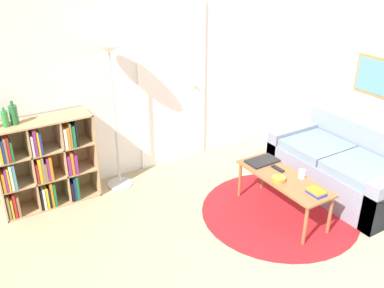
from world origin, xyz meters
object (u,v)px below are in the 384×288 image
Objects in this scene: couch at (344,168)px; bottle_right at (14,115)px; laptop at (262,161)px; bookshelf at (42,165)px; bottle_middle at (5,119)px; coffee_table at (283,181)px; bowl at (279,179)px; floor_lamp at (111,70)px; cup at (302,174)px.

bottle_right reaches higher than couch.
couch reaches higher than laptop.
bookshelf is 4.23× the size of bottle_right.
coffee_table is at bearing -32.59° from bottle_middle.
bookshelf is 2.44m from laptop.
couch is at bearing -21.40° from laptop.
floor_lamp is at bearing 126.89° from bowl.
bowl is at bearing -35.91° from bottle_right.
couch is 3.73m from bottle_right.
bottle_middle is at bearing 145.55° from bowl.
bookshelf is at bearing 141.92° from bowl.
bottle_right is (0.09, 0.02, 0.02)m from bottle_middle.
laptop is 2.56× the size of bowl.
bookshelf is at bearing 1.48° from bottle_middle.
bookshelf is 3.47m from couch.
bottle_right is at bearing 144.09° from bowl.
bookshelf is at bearing -4.63° from bottle_right.
laptop is (0.03, 0.38, 0.06)m from coffee_table.
laptop is at bearing -25.41° from bottle_middle.
couch is 1.11m from bowl.
floor_lamp is 2.21m from coffee_table.
cup is (1.40, -1.61, -0.93)m from floor_lamp.
coffee_table is at bearing -93.90° from laptop.
laptop reaches higher than coffee_table.
cup is 0.46× the size of bottle_middle.
bottle_middle is at bearing 155.70° from couch.
couch is 0.88m from cup.
bottle_middle is at bearing -178.52° from bookshelf.
cup is 3.09m from bottle_middle.
bookshelf is at bearing 177.02° from floor_lamp.
couch is at bearing 0.56° from coffee_table.
bottle_middle is at bearing -166.13° from bottle_right.
bookshelf is 7.43× the size of bowl.
couch is 7.99× the size of bottle_middle.
laptop is (-0.95, 0.37, 0.19)m from couch.
bowl is at bearing -38.08° from bookshelf.
couch is at bearing -24.30° from bottle_middle.
bookshelf reaches higher than bowl.
bottle_right is at bearing 145.76° from cup.
floor_lamp reaches higher than bottle_right.
bowl is (-0.11, -0.04, 0.08)m from coffee_table.
floor_lamp reaches higher than bowl.
bottle_middle is at bearing 147.41° from coffee_table.
bookshelf is 2.90× the size of laptop.
floor_lamp is at bearing 131.07° from cup.
coffee_table is 2.88m from bottle_right.
coffee_table is (2.13, -1.54, -0.09)m from bookshelf.
coffee_table is 2.93m from bottle_middle.
cup is (0.12, -0.49, 0.04)m from laptop.
bowl is at bearing -34.45° from bottle_middle.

